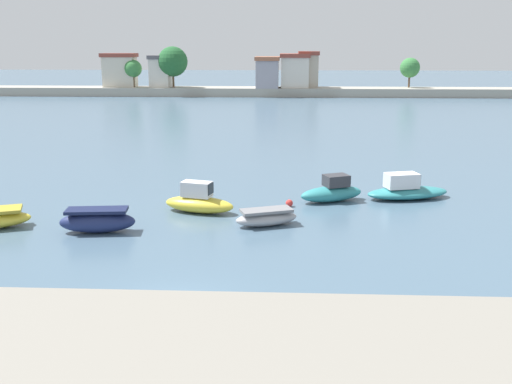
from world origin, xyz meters
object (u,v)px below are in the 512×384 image
object	(u,v)px
moored_boat_2	(199,202)
moored_boat_3	(266,218)
moored_boat_1	(97,221)
moored_boat_4	(332,192)
moored_boat_5	(406,190)
mooring_buoy_2	(289,203)
mooring_buoy_1	(337,182)

from	to	relation	value
moored_boat_2	moored_boat_3	world-z (taller)	moored_boat_2
moored_boat_1	moored_boat_4	bearing A→B (deg)	21.65
moored_boat_1	moored_boat_3	bearing A→B (deg)	3.96
moored_boat_2	moored_boat_1	bearing A→B (deg)	-125.27
moored_boat_1	moored_boat_2	bearing A→B (deg)	33.37
moored_boat_5	moored_boat_3	bearing A→B (deg)	-159.34
moored_boat_2	mooring_buoy_2	distance (m)	5.40
mooring_buoy_1	moored_boat_3	bearing A→B (deg)	-115.76
moored_boat_1	moored_boat_2	xyz separation A→B (m)	(4.66, 3.87, 0.03)
moored_boat_1	moored_boat_3	xyz separation A→B (m)	(8.60, 1.57, -0.17)
moored_boat_5	mooring_buoy_1	xyz separation A→B (m)	(-4.01, 3.46, -0.37)
moored_boat_3	moored_boat_4	world-z (taller)	moored_boat_4
moored_boat_3	moored_boat_2	bearing A→B (deg)	129.80
moored_boat_4	mooring_buoy_2	size ratio (longest dim) A/B	9.93
moored_boat_2	mooring_buoy_2	xyz separation A→B (m)	(5.19, 1.42, -0.41)
moored_boat_1	moored_boat_3	distance (m)	8.75
moored_boat_1	moored_boat_4	world-z (taller)	moored_boat_4
moored_boat_5	mooring_buoy_2	world-z (taller)	moored_boat_5
moored_boat_4	mooring_buoy_1	xyz separation A→B (m)	(0.67, 4.34, -0.44)
moored_boat_2	mooring_buoy_1	world-z (taller)	moored_boat_2
moored_boat_1	moored_boat_5	size ratio (longest dim) A/B	0.71
moored_boat_3	mooring_buoy_1	distance (m)	10.45
moored_boat_1	mooring_buoy_1	world-z (taller)	moored_boat_1
moored_boat_4	moored_boat_2	bearing A→B (deg)	176.76
moored_boat_1	moored_boat_2	size ratio (longest dim) A/B	0.90
moored_boat_4	mooring_buoy_2	distance (m)	2.98
moored_boat_3	mooring_buoy_2	world-z (taller)	moored_boat_3
mooring_buoy_2	mooring_buoy_1	bearing A→B (deg)	59.90
moored_boat_2	moored_boat_5	world-z (taller)	moored_boat_2
mooring_buoy_2	moored_boat_5	bearing A→B (deg)	16.97
moored_boat_2	moored_boat_5	xyz separation A→B (m)	(12.49, 3.65, -0.09)
mooring_buoy_1	moored_boat_5	bearing A→B (deg)	-40.82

